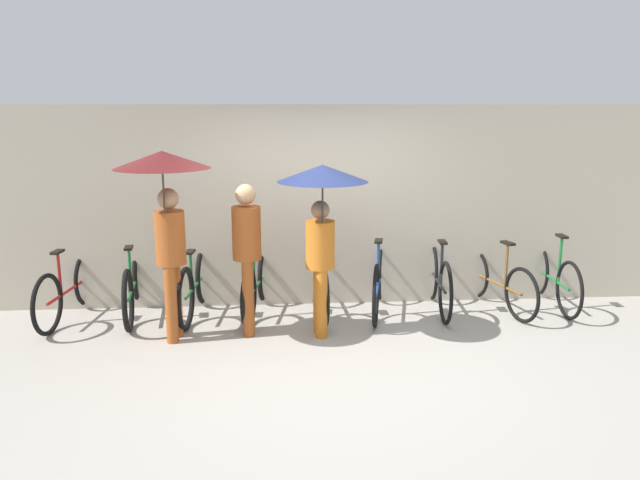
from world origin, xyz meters
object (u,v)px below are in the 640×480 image
Objects in this scene: parked_bicycle_5 at (379,281)px; pedestrian_leading at (165,194)px; parked_bicycle_2 at (195,285)px; parked_bicycle_8 at (552,277)px; parked_bicycle_7 at (496,281)px; pedestrian_trailing at (322,204)px; pedestrian_center at (247,247)px; parked_bicycle_0 at (69,289)px; parked_bicycle_6 at (438,280)px; parked_bicycle_1 at (133,286)px; parked_bicycle_4 at (318,282)px; parked_bicycle_3 at (257,284)px.

pedestrian_leading reaches higher than parked_bicycle_5.
parked_bicycle_2 reaches higher than parked_bicycle_8.
parked_bicycle_7 is (1.50, 0.01, -0.03)m from parked_bicycle_5.
parked_bicycle_5 is at bearing -152.60° from pedestrian_leading.
pedestrian_trailing is at bearing -114.62° from parked_bicycle_2.
parked_bicycle_7 is at bearing -165.13° from pedestrian_trailing.
parked_bicycle_0 is at bearing -19.84° from pedestrian_center.
parked_bicycle_8 is 4.92m from pedestrian_leading.
parked_bicycle_6 is (4.52, -0.02, 0.02)m from parked_bicycle_0.
parked_bicycle_0 is 0.75m from parked_bicycle_1.
pedestrian_trailing is (-0.02, -0.83, 1.11)m from parked_bicycle_4.
parked_bicycle_6 is at bearing -157.00° from pedestrian_trailing.
parked_bicycle_7 is at bearing -81.29° from parked_bicycle_3.
parked_bicycle_2 is 2.26m from parked_bicycle_5.
parked_bicycle_4 is 2.23m from pedestrian_leading.
parked_bicycle_6 is at bearing -85.07° from parked_bicycle_2.
pedestrian_leading is (0.61, -0.94, 1.25)m from parked_bicycle_1.
parked_bicycle_6 is at bearing -157.12° from pedestrian_leading.
parked_bicycle_8 is (3.77, 0.02, 0.01)m from parked_bicycle_3.
parked_bicycle_0 is 1.02× the size of parked_bicycle_2.
pedestrian_center is at bearing -177.15° from parked_bicycle_3.
parked_bicycle_0 is at bearing 76.03° from parked_bicycle_7.
parked_bicycle_0 is at bearing 95.76° from parked_bicycle_2.
parked_bicycle_1 is (0.75, 0.06, 0.01)m from parked_bicycle_0.
pedestrian_trailing reaches higher than parked_bicycle_3.
parked_bicycle_3 is 1.80m from pedestrian_leading.
parked_bicycle_3 is 0.76m from parked_bicycle_4.
pedestrian_trailing is at bearing -99.06° from parked_bicycle_0.
parked_bicycle_2 is 1.13m from pedestrian_center.
parked_bicycle_1 reaches higher than parked_bicycle_5.
parked_bicycle_0 is 6.03m from parked_bicycle_8.
pedestrian_trailing is at bearing 96.56° from parked_bicycle_7.
pedestrian_trailing is at bearing 108.09° from parked_bicycle_8.
parked_bicycle_7 is 4.20m from pedestrian_leading.
parked_bicycle_1 is 1.06× the size of parked_bicycle_6.
pedestrian_center is at bearing -156.86° from pedestrian_leading.
pedestrian_center is (-3.09, -0.65, 0.64)m from parked_bicycle_7.
parked_bicycle_8 is (0.76, 0.06, 0.02)m from parked_bicycle_7.
parked_bicycle_8 is 3.96m from pedestrian_center.
parked_bicycle_8 is (4.52, 0.05, -0.00)m from parked_bicycle_2.
parked_bicycle_2 reaches higher than parked_bicycle_6.
pedestrian_center reaches higher than parked_bicycle_7.
pedestrian_trailing is at bearing 162.98° from pedestrian_center.
parked_bicycle_8 is at bearing -82.32° from parked_bicycle_6.
parked_bicycle_1 is at bearing 98.80° from parked_bicycle_3.
parked_bicycle_4 reaches higher than parked_bicycle_0.
pedestrian_leading reaches higher than parked_bicycle_2.
pedestrian_center is at bearing -99.82° from parked_bicycle_0.
parked_bicycle_7 is 0.80× the size of pedestrian_leading.
parked_bicycle_5 is at bearing -138.37° from pedestrian_trailing.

